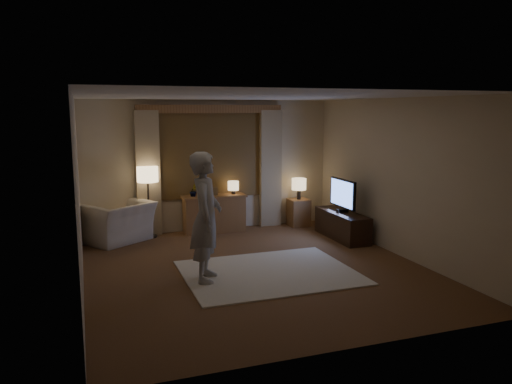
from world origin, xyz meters
name	(u,v)px	position (x,y,z in m)	size (l,w,h in m)	color
room	(246,178)	(0.00, 0.50, 1.33)	(5.04, 5.54, 2.64)	brown
rug	(269,272)	(0.11, -0.25, 0.01)	(2.50, 2.00, 0.02)	beige
sideboard	(214,215)	(0.00, 2.50, 0.35)	(1.20, 0.40, 0.70)	brown
picture_frame	(214,192)	(0.00, 2.50, 0.80)	(0.16, 0.02, 0.20)	brown
plant	(194,191)	(-0.40, 2.50, 0.85)	(0.17, 0.13, 0.30)	#999999
table_lamp_sideboard	(233,186)	(0.40, 2.50, 0.90)	(0.22, 0.22, 0.30)	black
floor_lamp	(148,178)	(-1.28, 2.50, 1.14)	(0.39, 0.39, 1.35)	black
armchair	(117,222)	(-1.87, 2.36, 0.37)	(1.13, 0.99, 0.74)	beige
side_table	(299,212)	(1.81, 2.45, 0.28)	(0.40, 0.40, 0.56)	brown
table_lamp_side	(299,185)	(1.81, 2.45, 0.87)	(0.30, 0.30, 0.44)	black
tv_stand	(342,225)	(2.15, 1.22, 0.25)	(0.45, 1.40, 0.50)	black
tv	(343,194)	(2.15, 1.22, 0.85)	(0.21, 0.87, 0.63)	black
person	(206,217)	(-0.84, -0.27, 0.93)	(0.66, 0.44, 1.82)	#B1ACA4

